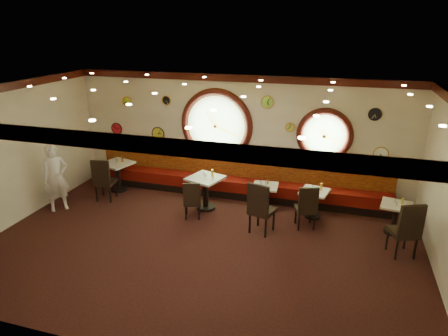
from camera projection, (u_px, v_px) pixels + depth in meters
floor at (201, 246)px, 8.36m from camera, size 9.00×6.00×0.00m
ceiling at (197, 93)px, 7.26m from camera, size 9.00×6.00×0.02m
wall_back at (238, 136)px, 10.51m from camera, size 9.00×0.02×3.20m
wall_front at (119, 256)px, 5.11m from camera, size 9.00×0.02×3.20m
wall_left at (12, 155)px, 9.02m from camera, size 0.02×6.00×3.20m
molding_back at (239, 78)px, 9.95m from camera, size 9.00×0.10×0.18m
molding_front at (110, 142)px, 4.64m from camera, size 9.00×0.10×0.18m
molding_left at (1, 88)px, 8.49m from camera, size 0.10×6.00×0.18m
banquette_base at (235, 192)px, 10.77m from camera, size 8.00×0.55×0.20m
banquette_seat at (235, 184)px, 10.68m from camera, size 8.00×0.55×0.30m
banquette_back at (237, 167)px, 10.74m from camera, size 8.00×0.10×0.55m
porthole_left_glass at (217, 125)px, 10.58m from camera, size 1.66×0.02×1.66m
porthole_left_frame at (216, 125)px, 10.57m from camera, size 1.98×0.18×1.98m
porthole_left_ring at (216, 126)px, 10.54m from camera, size 1.61×0.03×1.61m
porthole_right_glass at (324, 135)px, 9.84m from camera, size 1.10×0.02×1.10m
porthole_right_frame at (324, 135)px, 9.83m from camera, size 1.38×0.18×1.38m
porthole_right_ring at (324, 136)px, 9.80m from camera, size 1.09×0.03×1.09m
wall_clock_0 at (172, 145)px, 11.12m from camera, size 0.20×0.03×0.20m
wall_clock_1 at (166, 100)px, 10.72m from camera, size 0.24×0.03×0.24m
wall_clock_2 at (269, 154)px, 10.38m from camera, size 0.24×0.03×0.24m
wall_clock_3 at (267, 102)px, 9.94m from camera, size 0.30×0.03×0.30m
wall_clock_4 at (381, 154)px, 9.57m from camera, size 0.34×0.03×0.34m
wall_clock_5 at (158, 134)px, 11.13m from camera, size 0.36×0.03×0.36m
wall_clock_6 at (375, 114)px, 9.31m from camera, size 0.28×0.03×0.28m
wall_clock_7 at (127, 102)px, 11.08m from camera, size 0.26×0.03×0.26m
wall_clock_8 at (117, 129)px, 11.46m from camera, size 0.32×0.03×0.32m
wall_clock_9 at (290, 127)px, 9.99m from camera, size 0.22×0.03×0.22m
table_a at (118, 173)px, 11.00m from camera, size 0.92×0.92×0.81m
table_b at (206, 189)px, 9.90m from camera, size 0.97×0.97×0.84m
table_c at (265, 195)px, 9.84m from camera, size 0.65×0.65×0.66m
table_d at (314, 200)px, 9.48m from camera, size 0.75×0.75×0.69m
table_e at (395, 215)px, 8.76m from camera, size 0.73×0.73×0.69m
chair_a at (103, 177)px, 10.30m from camera, size 0.54×0.54×0.71m
chair_b at (192, 198)px, 9.36m from camera, size 0.50×0.50×0.59m
chair_c at (260, 205)px, 8.65m from camera, size 0.62×0.62×0.74m
chair_d at (307, 205)px, 8.88m from camera, size 0.56×0.56×0.65m
chair_e at (407, 227)px, 7.76m from camera, size 0.65×0.65×0.73m
condiment_a_salt at (117, 159)px, 10.99m from camera, size 0.04×0.04×0.11m
condiment_b_salt at (204, 173)px, 9.90m from camera, size 0.04×0.04×0.10m
condiment_c_salt at (261, 182)px, 9.79m from camera, size 0.04×0.04×0.11m
condiment_d_salt at (312, 187)px, 9.45m from camera, size 0.04×0.04×0.11m
condiment_a_pepper at (117, 161)px, 10.86m from camera, size 0.04×0.04×0.11m
condiment_b_pepper at (206, 175)px, 9.80m from camera, size 0.04×0.04×0.10m
condiment_c_pepper at (266, 184)px, 9.72m from camera, size 0.04×0.04×0.10m
condiment_d_pepper at (313, 188)px, 9.41m from camera, size 0.04×0.04×0.10m
condiment_a_bottle at (122, 159)px, 10.93m from camera, size 0.05×0.05×0.17m
condiment_b_bottle at (212, 173)px, 9.80m from camera, size 0.06×0.06×0.18m
condiment_c_bottle at (268, 182)px, 9.81m from camera, size 0.04×0.04×0.14m
condiment_d_bottle at (321, 187)px, 9.39m from camera, size 0.06×0.06×0.18m
condiment_e_salt at (395, 201)px, 8.74m from camera, size 0.03×0.03×0.10m
condiment_e_pepper at (397, 204)px, 8.60m from camera, size 0.03×0.03×0.09m
condiment_e_bottle at (403, 200)px, 8.67m from camera, size 0.05×0.05×0.16m
waiter at (56, 178)px, 9.76m from camera, size 0.71×0.72×1.68m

